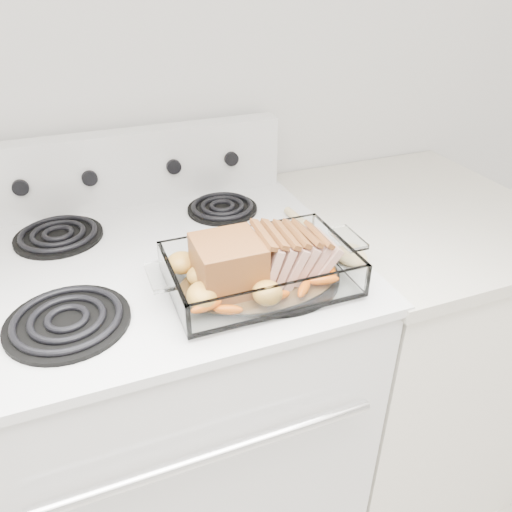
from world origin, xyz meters
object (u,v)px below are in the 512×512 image
object	(u,v)px
electric_range	(177,408)
pork_roast	(252,261)
counter_right	(396,348)
baking_dish	(260,275)

from	to	relation	value
electric_range	pork_roast	world-z (taller)	electric_range
counter_right	baking_dish	distance (m)	0.73
pork_roast	electric_range	bearing A→B (deg)	120.21
baking_dish	pork_roast	bearing A→B (deg)	-179.70
baking_dish	pork_roast	size ratio (longest dim) A/B	1.27
electric_range	counter_right	size ratio (longest dim) A/B	1.20
electric_range	counter_right	xyz separation A→B (m)	(0.66, -0.00, -0.02)
baking_dish	electric_range	bearing A→B (deg)	131.49
electric_range	baking_dish	xyz separation A→B (m)	(0.15, -0.18, 0.48)
pork_roast	counter_right	bearing A→B (deg)	10.56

